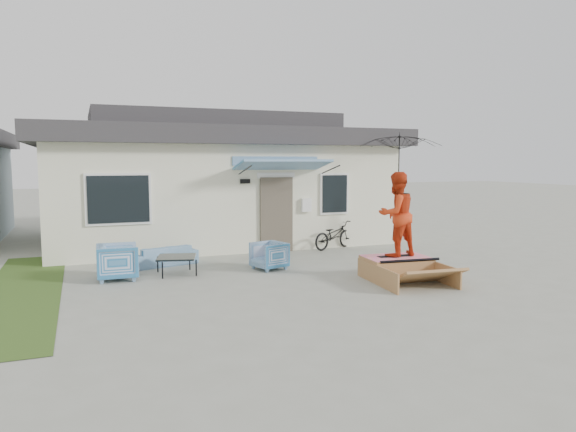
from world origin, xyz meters
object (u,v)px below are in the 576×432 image
object	(u,v)px
loveseat	(163,252)
skater	(396,213)
coffee_table	(177,265)
patio_umbrella	(399,189)
bicycle	(334,232)
skate_ramp	(396,267)
armchair_left	(118,260)
skateboard	(395,256)
armchair_right	(269,254)

from	to	relation	value
loveseat	skater	size ratio (longest dim) A/B	0.90
skater	coffee_table	bearing A→B (deg)	-32.78
loveseat	patio_umbrella	bearing A→B (deg)	160.73
loveseat	bicycle	xyz separation A→B (m)	(5.00, 0.66, 0.17)
patio_umbrella	skate_ramp	size ratio (longest dim) A/B	1.48
armchair_left	skateboard	xyz separation A→B (m)	(5.68, -2.01, 0.06)
loveseat	coffee_table	bearing A→B (deg)	80.08
loveseat	skater	bearing A→B (deg)	127.74
bicycle	patio_umbrella	distance (m)	2.22
patio_umbrella	skater	bearing A→B (deg)	-124.11
bicycle	coffee_table	bearing A→B (deg)	89.60
armchair_right	bicycle	size ratio (longest dim) A/B	0.46
armchair_left	patio_umbrella	bearing A→B (deg)	-81.06
coffee_table	skater	distance (m)	5.04
bicycle	skateboard	bearing A→B (deg)	152.49
armchair_left	coffee_table	xyz separation A→B (m)	(1.27, 0.09, -0.22)
armchair_right	skater	distance (m)	3.13
armchair_right	coffee_table	bearing A→B (deg)	-113.55
skater	bicycle	bearing A→B (deg)	-103.86
coffee_table	skateboard	world-z (taller)	skateboard
armchair_left	bicycle	size ratio (longest dim) A/B	0.55
coffee_table	patio_umbrella	world-z (taller)	patio_umbrella
skateboard	patio_umbrella	bearing A→B (deg)	58.30
skate_ramp	loveseat	bearing A→B (deg)	148.69
loveseat	coffee_table	world-z (taller)	loveseat
armchair_left	skateboard	world-z (taller)	armchair_left
armchair_left	bicycle	distance (m)	6.42
loveseat	skateboard	distance (m)	5.60
armchair_left	patio_umbrella	distance (m)	7.85
bicycle	skate_ramp	size ratio (longest dim) A/B	0.84
skateboard	armchair_left	bearing A→B (deg)	162.95
patio_umbrella	armchair_left	bearing A→B (deg)	-172.96
patio_umbrella	skateboard	xyz separation A→B (m)	(-2.00, -2.96, -1.26)
armchair_right	coffee_table	size ratio (longest dim) A/B	0.87
armchair_right	skate_ramp	world-z (taller)	armchair_right
skate_ramp	armchair_right	bearing A→B (deg)	145.14
patio_umbrella	coffee_table	bearing A→B (deg)	-172.39
loveseat	armchair_right	xyz separation A→B (m)	(2.26, -1.42, 0.04)
armchair_right	skate_ramp	bearing A→B (deg)	33.66
armchair_right	skateboard	world-z (taller)	armchair_right
armchair_right	skater	size ratio (longest dim) A/B	0.39
skate_ramp	skateboard	bearing A→B (deg)	90.00
armchair_left	coffee_table	distance (m)	1.29
armchair_right	bicycle	distance (m)	3.44
coffee_table	patio_umbrella	size ratio (longest dim) A/B	0.30
bicycle	patio_umbrella	bearing A→B (deg)	-142.92
armchair_left	skater	size ratio (longest dim) A/B	0.47
skater	loveseat	bearing A→B (deg)	-43.00
armchair_right	bicycle	bearing A→B (deg)	110.53
patio_umbrella	armchair_right	bearing A→B (deg)	-165.47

